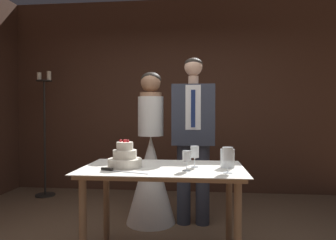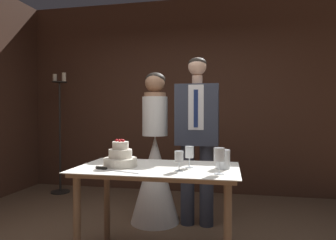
# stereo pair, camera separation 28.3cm
# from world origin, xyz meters

# --- Properties ---
(wall_back) EXTENTS (5.34, 0.12, 2.94)m
(wall_back) POSITION_xyz_m (0.00, 2.42, 1.47)
(wall_back) COLOR #472B1E
(wall_back) RESTS_ON ground_plane
(cake_table) EXTENTS (1.30, 0.75, 0.77)m
(cake_table) POSITION_xyz_m (0.06, 0.17, 0.67)
(cake_table) COLOR #8E6B4C
(cake_table) RESTS_ON ground_plane
(tiered_cake) EXTENTS (0.27, 0.27, 0.22)m
(tiered_cake) POSITION_xyz_m (-0.25, 0.13, 0.84)
(tiered_cake) COLOR silver
(tiered_cake) RESTS_ON cake_table
(cake_knife) EXTENTS (0.39, 0.14, 0.02)m
(cake_knife) POSITION_xyz_m (-0.28, -0.04, 0.78)
(cake_knife) COLOR silver
(cake_knife) RESTS_ON cake_table
(wine_glass_near) EXTENTS (0.07, 0.07, 0.17)m
(wine_glass_near) POSITION_xyz_m (0.31, 0.19, 0.89)
(wine_glass_near) COLOR silver
(wine_glass_near) RESTS_ON cake_table
(wine_glass_middle) EXTENTS (0.07, 0.07, 0.15)m
(wine_glass_middle) POSITION_xyz_m (0.26, 0.02, 0.88)
(wine_glass_middle) COLOR silver
(wine_glass_middle) RESTS_ON cake_table
(wine_glass_far) EXTENTS (0.08, 0.08, 0.19)m
(wine_glass_far) POSITION_xyz_m (0.55, -0.03, 0.90)
(wine_glass_far) COLOR silver
(wine_glass_far) RESTS_ON cake_table
(hurricane_candle) EXTENTS (0.11, 0.11, 0.15)m
(hurricane_candle) POSITION_xyz_m (0.58, 0.20, 0.84)
(hurricane_candle) COLOR silver
(hurricane_candle) RESTS_ON cake_table
(bride) EXTENTS (0.54, 0.54, 1.66)m
(bride) POSITION_xyz_m (-0.17, 1.02, 0.62)
(bride) COLOR white
(bride) RESTS_ON ground_plane
(groom) EXTENTS (0.45, 0.25, 1.80)m
(groom) POSITION_xyz_m (0.29, 1.02, 1.01)
(groom) COLOR #333847
(groom) RESTS_ON ground_plane
(candle_stand) EXTENTS (0.28, 0.28, 1.81)m
(candle_stand) POSITION_xyz_m (-1.88, 1.92, 0.84)
(candle_stand) COLOR black
(candle_stand) RESTS_ON ground_plane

